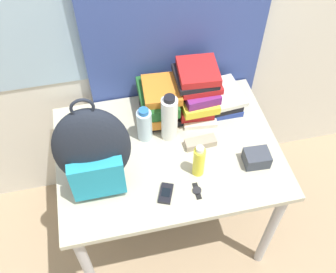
% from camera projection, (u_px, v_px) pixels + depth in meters
% --- Properties ---
extents(wall_back, '(6.00, 0.06, 2.50)m').
position_uv_depth(wall_back, '(145.00, 7.00, 1.80)').
color(wall_back, silver).
rests_on(wall_back, ground_plane).
extents(curtain_blue, '(0.90, 0.04, 2.50)m').
position_uv_depth(curtain_blue, '(177.00, 10.00, 1.79)').
color(curtain_blue, '#384C93').
rests_on(curtain_blue, ground_plane).
extents(desk, '(1.06, 0.78, 0.78)m').
position_uv_depth(desk, '(168.00, 162.00, 1.96)').
color(desk, '#B7B299').
rests_on(desk, ground_plane).
extents(backpack, '(0.32, 0.19, 0.52)m').
position_uv_depth(backpack, '(93.00, 152.00, 1.60)').
color(backpack, '#1E232D').
rests_on(backpack, desk).
extents(book_stack_left, '(0.20, 0.29, 0.19)m').
position_uv_depth(book_stack_left, '(159.00, 101.00, 1.96)').
color(book_stack_left, black).
rests_on(book_stack_left, desk).
extents(book_stack_center, '(0.22, 0.30, 0.27)m').
position_uv_depth(book_stack_center, '(196.00, 90.00, 1.95)').
color(book_stack_center, silver).
rests_on(book_stack_center, desk).
extents(book_stack_right, '(0.19, 0.26, 0.10)m').
position_uv_depth(book_stack_right, '(222.00, 97.00, 2.03)').
color(book_stack_right, navy).
rests_on(book_stack_right, desk).
extents(water_bottle, '(0.07, 0.07, 0.19)m').
position_uv_depth(water_bottle, '(144.00, 125.00, 1.86)').
color(water_bottle, silver).
rests_on(water_bottle, desk).
extents(sports_bottle, '(0.08, 0.08, 0.27)m').
position_uv_depth(sports_bottle, '(169.00, 118.00, 1.84)').
color(sports_bottle, white).
rests_on(sports_bottle, desk).
extents(sunscreen_bottle, '(0.05, 0.05, 0.18)m').
position_uv_depth(sunscreen_bottle, '(199.00, 161.00, 1.74)').
color(sunscreen_bottle, yellow).
rests_on(sunscreen_bottle, desk).
extents(cell_phone, '(0.09, 0.11, 0.02)m').
position_uv_depth(cell_phone, '(166.00, 193.00, 1.72)').
color(cell_phone, black).
rests_on(cell_phone, desk).
extents(sunglasses_case, '(0.15, 0.06, 0.04)m').
position_uv_depth(sunglasses_case, '(200.00, 142.00, 1.89)').
color(sunglasses_case, gray).
rests_on(sunglasses_case, desk).
extents(camera_pouch, '(0.12, 0.10, 0.07)m').
position_uv_depth(camera_pouch, '(257.00, 158.00, 1.81)').
color(camera_pouch, '#383D47').
rests_on(camera_pouch, desk).
extents(wristwatch, '(0.04, 0.08, 0.01)m').
position_uv_depth(wristwatch, '(197.00, 191.00, 1.73)').
color(wristwatch, black).
rests_on(wristwatch, desk).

